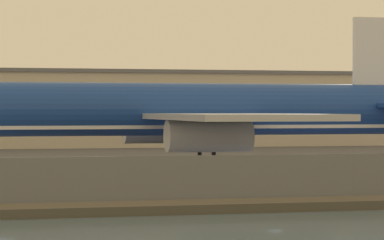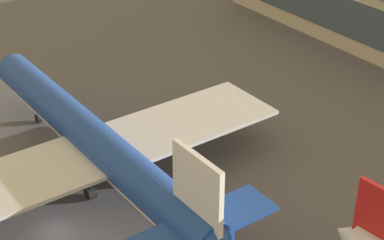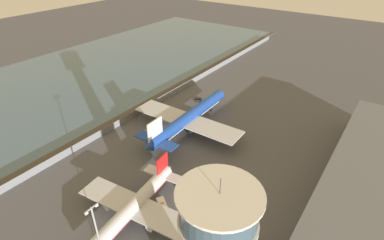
% 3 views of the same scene
% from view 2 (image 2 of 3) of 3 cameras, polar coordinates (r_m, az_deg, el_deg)
% --- Properties ---
extents(ground_plane, '(500.00, 500.00, 0.00)m').
position_cam_2_polar(ground_plane, '(69.49, -11.99, -9.60)').
color(ground_plane, '#4C4C51').
extents(cargo_jet_blue, '(51.25, 44.23, 13.69)m').
position_cam_2_polar(cargo_jet_blue, '(73.22, -8.55, -1.99)').
color(cargo_jet_blue, '#193D93').
rests_on(cargo_jet_blue, ground).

